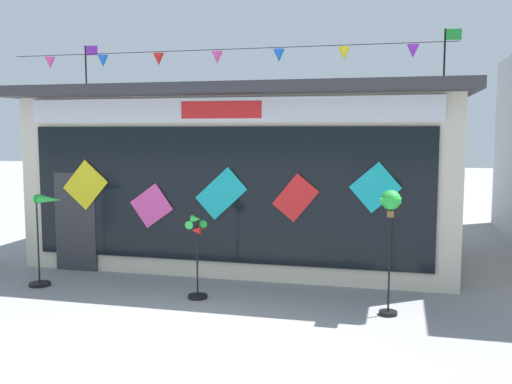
# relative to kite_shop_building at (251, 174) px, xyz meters

# --- Properties ---
(ground_plane) EXTENTS (80.00, 80.00, 0.00)m
(ground_plane) POSITION_rel_kite_shop_building_xyz_m (0.45, -6.01, -1.87)
(ground_plane) COLOR gray
(kite_shop_building) EXTENTS (9.05, 5.10, 4.91)m
(kite_shop_building) POSITION_rel_kite_shop_building_xyz_m (0.00, 0.00, 0.00)
(kite_shop_building) COLOR beige
(kite_shop_building) RESTS_ON ground_plane
(wind_spinner_far_left) EXTENTS (0.75, 0.38, 1.70)m
(wind_spinner_far_left) POSITION_rel_kite_shop_building_xyz_m (-2.97, -3.42, -0.82)
(wind_spinner_far_left) COLOR black
(wind_spinner_far_left) RESTS_ON ground_plane
(wind_spinner_left) EXTENTS (0.34, 0.33, 1.44)m
(wind_spinner_left) POSITION_rel_kite_shop_building_xyz_m (-0.04, -3.49, -1.05)
(wind_spinner_left) COLOR black
(wind_spinner_left) RESTS_ON ground_plane
(wind_spinner_center_left) EXTENTS (0.31, 0.31, 1.95)m
(wind_spinner_center_left) POSITION_rel_kite_shop_building_xyz_m (3.13, -3.59, -0.32)
(wind_spinner_center_left) COLOR black
(wind_spinner_center_left) RESTS_ON ground_plane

